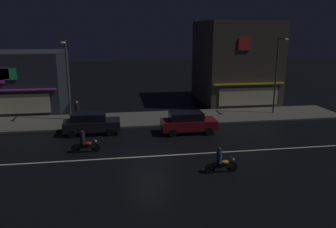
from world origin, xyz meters
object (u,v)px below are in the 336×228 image
at_px(streetlamp_mid, 277,69).
at_px(parked_car_trailing, 91,123).
at_px(motorcycle_following, 84,143).
at_px(traffic_cone, 64,131).
at_px(streetlamp_west, 67,74).
at_px(motorcycle_opposite_lane, 221,162).
at_px(parked_car_near_kerb, 188,122).
at_px(pedestrian_on_sidewalk, 77,112).

distance_m(streetlamp_mid, parked_car_trailing, 17.61).
xyz_separation_m(motorcycle_following, traffic_cone, (-1.92, 4.34, -0.36)).
distance_m(streetlamp_west, motorcycle_opposite_lane, 16.41).
relative_size(streetlamp_west, motorcycle_following, 3.64).
xyz_separation_m(parked_car_trailing, traffic_cone, (-2.12, 0.15, -0.59)).
bearing_deg(motorcycle_following, parked_car_near_kerb, 19.12).
height_order(streetlamp_mid, motorcycle_opposite_lane, streetlamp_mid).
distance_m(streetlamp_mid, traffic_cone, 19.74).
relative_size(parked_car_near_kerb, parked_car_trailing, 1.00).
bearing_deg(motorcycle_following, streetlamp_west, 99.48).
xyz_separation_m(pedestrian_on_sidewalk, parked_car_trailing, (1.41, -3.50, -0.10)).
bearing_deg(streetlamp_west, traffic_cone, -90.37).
relative_size(pedestrian_on_sidewalk, motorcycle_opposite_lane, 0.93).
height_order(motorcycle_following, motorcycle_opposite_lane, same).
bearing_deg(streetlamp_mid, parked_car_near_kerb, -154.71).
xyz_separation_m(parked_car_near_kerb, traffic_cone, (-9.60, 1.12, -0.59)).
bearing_deg(parked_car_near_kerb, parked_car_trailing, -7.46).
bearing_deg(parked_car_trailing, streetlamp_west, -62.25).
distance_m(motorcycle_following, traffic_cone, 4.75).
xyz_separation_m(parked_car_near_kerb, motorcycle_opposite_lane, (0.20, -7.72, -0.24)).
distance_m(pedestrian_on_sidewalk, motorcycle_opposite_lane, 15.22).
height_order(motorcycle_opposite_lane, traffic_cone, motorcycle_opposite_lane).
relative_size(streetlamp_mid, pedestrian_on_sidewalk, 4.03).
relative_size(streetlamp_mid, parked_car_near_kerb, 1.65).
xyz_separation_m(streetlamp_mid, parked_car_near_kerb, (-9.44, -4.46, -3.47)).
height_order(pedestrian_on_sidewalk, motorcycle_following, pedestrian_on_sidewalk).
xyz_separation_m(streetlamp_west, motorcycle_following, (1.89, -8.17, -3.60)).
relative_size(streetlamp_west, traffic_cone, 12.57).
distance_m(streetlamp_west, streetlamp_mid, 19.01).
bearing_deg(streetlamp_mid, streetlamp_west, 178.49).
bearing_deg(pedestrian_on_sidewalk, traffic_cone, -152.52).
bearing_deg(streetlamp_west, streetlamp_mid, -1.51).
xyz_separation_m(streetlamp_west, parked_car_trailing, (2.09, -3.98, -3.36)).
height_order(parked_car_near_kerb, motorcycle_opposite_lane, parked_car_near_kerb).
bearing_deg(pedestrian_on_sidewalk, parked_car_trailing, -118.62).
bearing_deg(traffic_cone, pedestrian_on_sidewalk, 78.07).
distance_m(streetlamp_west, parked_car_trailing, 5.62).
relative_size(streetlamp_mid, traffic_cone, 12.93).
xyz_separation_m(parked_car_near_kerb, motorcycle_following, (-7.68, -3.21, -0.24)).
height_order(pedestrian_on_sidewalk, parked_car_trailing, pedestrian_on_sidewalk).
bearing_deg(motorcycle_opposite_lane, parked_car_trailing, -48.78).
bearing_deg(streetlamp_west, motorcycle_following, -76.95).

